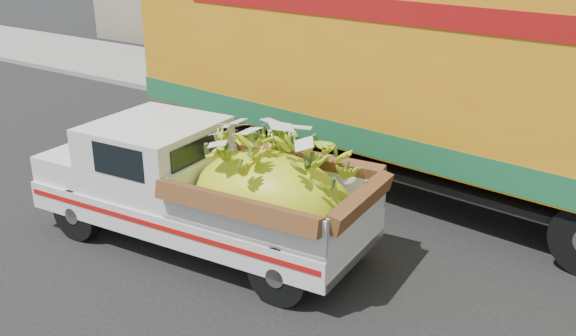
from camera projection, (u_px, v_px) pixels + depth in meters
The scene contains 5 objects.
ground at pixel (214, 278), 8.88m from camera, with size 100.00×100.00×0.00m, color black.
curb at pixel (421, 142), 14.09m from camera, with size 60.00×0.25×0.15m, color gray.
sidewalk at pixel (457, 120), 15.69m from camera, with size 60.00×4.00×0.14m, color gray.
pickup_truck at pixel (221, 190), 9.28m from camera, with size 5.30×2.34×1.81m.
semi_trailer at pixel (415, 76), 11.04m from camera, with size 12.04×3.67×3.80m.
Camera 1 is at (5.30, -5.73, 4.62)m, focal length 40.00 mm.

